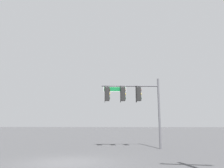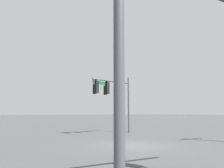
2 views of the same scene
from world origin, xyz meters
name	(u,v)px [view 1 (image 1 of 2)]	position (x,y,z in m)	size (l,w,h in m)	color
ground_plane	(67,163)	(0.00, 0.00, 0.00)	(400.00, 400.00, 0.00)	#474749
signal_pole_near	(130,97)	(-2.89, -6.59, 4.03)	(4.62, 0.94, 5.51)	#47474C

